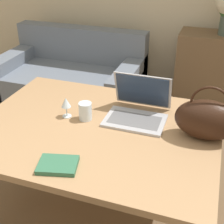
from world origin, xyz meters
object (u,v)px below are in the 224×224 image
at_px(drinking_glass, 85,111).
at_px(handbag, 207,119).
at_px(wine_glass, 66,104).
at_px(laptop, 139,106).
at_px(couch, 71,81).

height_order(drinking_glass, handbag, handbag).
distance_m(wine_glass, handbag, 0.84).
height_order(drinking_glass, wine_glass, wine_glass).
distance_m(laptop, wine_glass, 0.45).
xyz_separation_m(wine_glass, handbag, (0.84, 0.04, 0.03)).
relative_size(laptop, wine_glass, 2.76).
bearing_deg(couch, wine_glass, -64.50).
distance_m(couch, wine_glass, 1.72).
bearing_deg(laptop, wine_glass, -159.24).
bearing_deg(drinking_glass, wine_glass, -175.01).
relative_size(wine_glass, handbag, 0.37).
bearing_deg(drinking_glass, couch, 119.47).
height_order(wine_glass, handbag, handbag).
bearing_deg(couch, laptop, -49.34).
height_order(laptop, drinking_glass, laptop).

